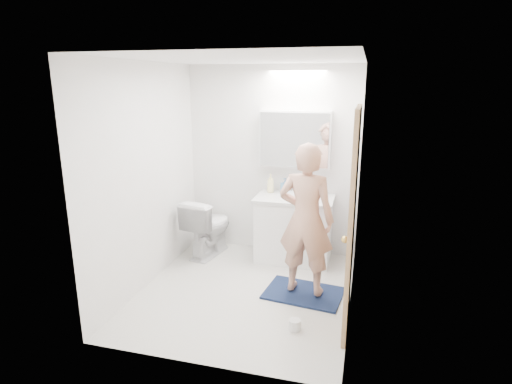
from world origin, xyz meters
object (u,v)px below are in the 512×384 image
(vanity_cabinet, at_px, (294,230))
(soap_bottle_a, at_px, (271,183))
(soap_bottle_b, at_px, (285,185))
(person, at_px, (306,220))
(toothbrush_cup, at_px, (316,192))
(medicine_cabinet, at_px, (295,139))
(toilet, at_px, (208,226))
(toilet_paper_roll, at_px, (295,325))

(vanity_cabinet, height_order, soap_bottle_a, soap_bottle_a)
(vanity_cabinet, height_order, soap_bottle_b, soap_bottle_b)
(person, relative_size, toothbrush_cup, 16.44)
(vanity_cabinet, distance_m, person, 1.01)
(medicine_cabinet, distance_m, toilet, 1.57)
(medicine_cabinet, height_order, toilet_paper_roll, medicine_cabinet)
(medicine_cabinet, height_order, soap_bottle_a, medicine_cabinet)
(soap_bottle_a, bearing_deg, toilet_paper_roll, -69.70)
(toilet, relative_size, soap_bottle_b, 4.00)
(medicine_cabinet, height_order, person, medicine_cabinet)
(person, xyz_separation_m, toothbrush_cup, (-0.02, 1.03, 0.03))
(medicine_cabinet, bearing_deg, toilet_paper_roll, -79.14)
(toilet, bearing_deg, soap_bottle_a, -149.71)
(person, xyz_separation_m, soap_bottle_a, (-0.61, 1.02, 0.10))
(toilet_paper_roll, bearing_deg, medicine_cabinet, 100.86)
(medicine_cabinet, xyz_separation_m, toothbrush_cup, (0.29, -0.05, -0.64))
(soap_bottle_b, bearing_deg, person, -68.04)
(vanity_cabinet, bearing_deg, soap_bottle_b, 130.48)
(toilet, bearing_deg, medicine_cabinet, -151.74)
(toothbrush_cup, relative_size, toilet_paper_roll, 0.87)
(vanity_cabinet, xyz_separation_m, person, (0.27, -0.87, 0.45))
(vanity_cabinet, xyz_separation_m, soap_bottle_b, (-0.15, 0.18, 0.53))
(medicine_cabinet, bearing_deg, soap_bottle_a, -168.30)
(toilet, distance_m, person, 1.62)
(toilet, relative_size, toilet_paper_roll, 6.93)
(medicine_cabinet, relative_size, toilet_paper_roll, 8.00)
(medicine_cabinet, relative_size, toilet, 1.15)
(soap_bottle_b, bearing_deg, medicine_cabinet, 15.82)
(vanity_cabinet, relative_size, soap_bottle_a, 3.80)
(toothbrush_cup, bearing_deg, medicine_cabinet, 170.29)
(soap_bottle_a, bearing_deg, toilet, -160.74)
(person, xyz_separation_m, toilet_paper_roll, (0.02, -0.68, -0.79))
(medicine_cabinet, xyz_separation_m, toilet, (-1.05, -0.33, -1.12))
(soap_bottle_b, bearing_deg, soap_bottle_a, -170.73)
(vanity_cabinet, distance_m, toilet, 1.10)
(person, distance_m, toothbrush_cup, 1.03)
(vanity_cabinet, height_order, toothbrush_cup, toothbrush_cup)
(soap_bottle_a, height_order, soap_bottle_b, soap_bottle_a)
(person, bearing_deg, soap_bottle_a, -52.01)
(vanity_cabinet, bearing_deg, person, -72.80)
(vanity_cabinet, bearing_deg, toilet, -174.01)
(person, distance_m, soap_bottle_a, 1.19)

